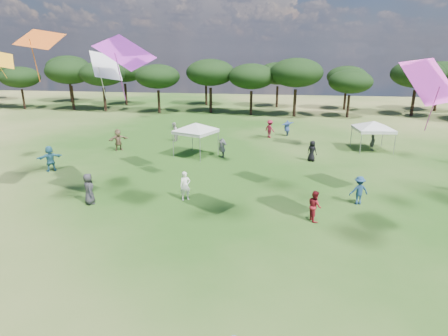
# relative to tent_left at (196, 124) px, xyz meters

# --- Properties ---
(tree_line) EXTENTS (108.78, 17.63, 7.77)m
(tree_line) POSITION_rel_tent_left_xyz_m (7.78, 24.61, 2.74)
(tree_line) COLOR black
(tree_line) RESTS_ON ground
(tent_left) EXTENTS (5.29, 5.29, 3.11)m
(tent_left) POSITION_rel_tent_left_xyz_m (0.00, 0.00, 0.00)
(tent_left) COLOR gray
(tent_left) RESTS_ON ground
(tent_right) EXTENTS (6.04, 6.04, 2.89)m
(tent_right) POSITION_rel_tent_left_xyz_m (14.86, 4.20, -0.22)
(tent_right) COLOR gray
(tent_right) RESTS_ON ground
(festival_crowd) EXTENTS (31.20, 21.75, 1.90)m
(festival_crowd) POSITION_rel_tent_left_xyz_m (2.76, -0.63, -1.81)
(festival_crowd) COLOR black
(festival_crowd) RESTS_ON ground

